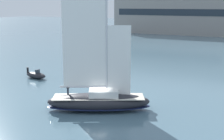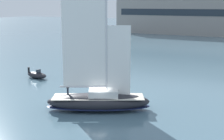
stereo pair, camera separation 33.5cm
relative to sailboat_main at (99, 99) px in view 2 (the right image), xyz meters
The scene contains 5 objects.
ground_plane 1.18m from the sailboat_main, 148.92° to the right, with size 400.00×400.00×0.00m, color slate.
waterfront_building 93.67m from the sailboat_main, 102.96° to the left, with size 45.71×13.64×15.69m.
sailboat_main is the anchor object (origin of this frame).
sailboat_moored_near_marina 62.22m from the sailboat_main, 126.70° to the left, with size 2.62×7.48×10.11m.
motor_tender 17.94m from the sailboat_main, 153.22° to the left, with size 4.01×1.97×1.48m.
Camera 2 is at (16.61, -27.05, 11.05)m, focal length 50.00 mm.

